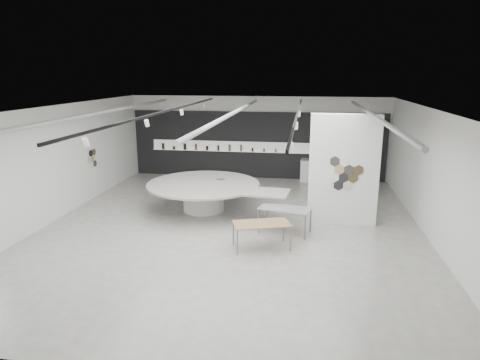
% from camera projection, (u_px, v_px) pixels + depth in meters
% --- Properties ---
extents(room, '(12.02, 14.02, 3.82)m').
position_uv_depth(room, '(228.00, 165.00, 13.24)').
color(room, '#ADACA3').
rests_on(room, ground).
extents(back_wall_display, '(11.80, 0.27, 3.10)m').
position_uv_depth(back_wall_display, '(255.00, 145.00, 20.01)').
color(back_wall_display, black).
rests_on(back_wall_display, ground).
extents(partition_column, '(2.20, 0.38, 3.60)m').
position_uv_depth(partition_column, '(344.00, 170.00, 13.72)').
color(partition_column, white).
rests_on(partition_column, ground).
extents(display_island, '(5.31, 4.38, 1.03)m').
position_uv_depth(display_island, '(206.00, 193.00, 15.29)').
color(display_island, white).
rests_on(display_island, ground).
extents(sample_table_wood, '(1.75, 1.25, 0.74)m').
position_uv_depth(sample_table_wood, '(262.00, 225.00, 12.01)').
color(sample_table_wood, '#99784F').
rests_on(sample_table_wood, ground).
extents(sample_table_stone, '(1.69, 1.12, 0.80)m').
position_uv_depth(sample_table_stone, '(285.00, 210.00, 13.16)').
color(sample_table_stone, gray).
rests_on(sample_table_stone, ground).
extents(kitchen_counter, '(1.88, 0.92, 1.42)m').
position_uv_depth(kitchen_counter, '(321.00, 171.00, 19.42)').
color(kitchen_counter, white).
rests_on(kitchen_counter, ground).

